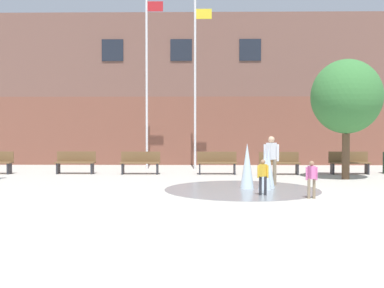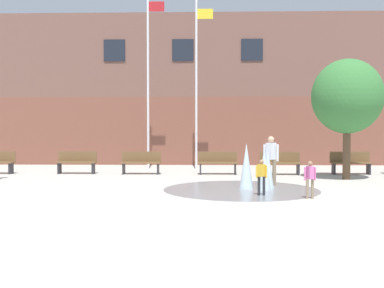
{
  "view_description": "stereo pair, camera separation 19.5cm",
  "coord_description": "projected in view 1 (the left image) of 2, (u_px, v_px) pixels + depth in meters",
  "views": [
    {
      "loc": [
        0.9,
        -8.34,
        1.79
      ],
      "look_at": [
        0.66,
        7.45,
        1.3
      ],
      "focal_mm": 42.0,
      "sensor_mm": 36.0,
      "label": 1
    },
    {
      "loc": [
        1.1,
        -8.34,
        1.79
      ],
      "look_at": [
        0.66,
        7.45,
        1.3
      ],
      "focal_mm": 42.0,
      "sensor_mm": 36.0,
      "label": 2
    }
  ],
  "objects": [
    {
      "name": "splash_fountain",
      "position": [
        255.0,
        172.0,
        13.62
      ],
      "size": [
        4.66,
        4.66,
        1.39
      ],
      "color": "gray",
      "rests_on": "ground"
    },
    {
      "name": "park_bench_far_right",
      "position": [
        349.0,
        162.0,
        18.24
      ],
      "size": [
        1.6,
        0.44,
        0.91
      ],
      "color": "#28282D",
      "rests_on": "ground"
    },
    {
      "name": "flagpole_left",
      "position": [
        147.0,
        76.0,
        20.33
      ],
      "size": [
        0.8,
        0.1,
        8.0
      ],
      "color": "silver",
      "rests_on": "ground"
    },
    {
      "name": "child_with_pink_shirt",
      "position": [
        263.0,
        174.0,
        12.28
      ],
      "size": [
        0.31,
        0.24,
        0.99
      ],
      "rotation": [
        0.0,
        0.0,
        -2.38
      ],
      "color": "#28282D",
      "rests_on": "ground"
    },
    {
      "name": "park_bench_under_right_flagpole",
      "position": [
        217.0,
        162.0,
        18.17
      ],
      "size": [
        1.6,
        0.44,
        0.91
      ],
      "color": "#28282D",
      "rests_on": "ground"
    },
    {
      "name": "library_building",
      "position": [
        183.0,
        94.0,
        25.87
      ],
      "size": [
        36.0,
        6.05,
        7.79
      ],
      "color": "brown",
      "rests_on": "ground"
    },
    {
      "name": "park_bench_center",
      "position": [
        140.0,
        162.0,
        18.22
      ],
      "size": [
        1.6,
        0.44,
        0.91
      ],
      "color": "#28282D",
      "rests_on": "ground"
    },
    {
      "name": "flagpole_right",
      "position": [
        196.0,
        80.0,
        20.3
      ],
      "size": [
        0.8,
        0.1,
        7.65
      ],
      "color": "silver",
      "rests_on": "ground"
    },
    {
      "name": "park_bench_near_trashcan",
      "position": [
        279.0,
        163.0,
        18.01
      ],
      "size": [
        1.6,
        0.44,
        0.91
      ],
      "color": "#28282D",
      "rests_on": "ground"
    },
    {
      "name": "park_bench_under_left_flagpole",
      "position": [
        76.0,
        162.0,
        18.38
      ],
      "size": [
        1.6,
        0.44,
        0.91
      ],
      "color": "#28282D",
      "rests_on": "ground"
    },
    {
      "name": "ground_plane",
      "position": [
        151.0,
        226.0,
        8.41
      ],
      "size": [
        100.0,
        100.0,
        0.0
      ],
      "primitive_type": "plane",
      "color": "#B2ADA3"
    },
    {
      "name": "adult_in_red",
      "position": [
        271.0,
        157.0,
        14.52
      ],
      "size": [
        0.5,
        0.39,
        1.59
      ],
      "rotation": [
        0.0,
        0.0,
        -2.27
      ],
      "color": "#89755B",
      "rests_on": "ground"
    },
    {
      "name": "street_tree_near_building",
      "position": [
        346.0,
        97.0,
        16.25
      ],
      "size": [
        2.53,
        2.53,
        4.35
      ],
      "color": "brown",
      "rests_on": "ground"
    },
    {
      "name": "child_running",
      "position": [
        312.0,
        176.0,
        11.7
      ],
      "size": [
        0.31,
        0.23,
        0.99
      ],
      "rotation": [
        0.0,
        0.0,
        1.82
      ],
      "color": "#89755B",
      "rests_on": "ground"
    }
  ]
}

